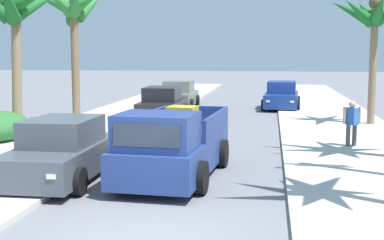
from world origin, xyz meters
TOP-DOWN VIEW (x-y plane):
  - ground_plane at (0.00, 0.00)m, footprint 160.00×160.00m
  - sidewalk_left at (-4.85, 12.00)m, footprint 4.62×60.00m
  - sidewalk_right at (4.85, 12.00)m, footprint 4.62×60.00m
  - curb_left at (-3.94, 12.00)m, footprint 0.16×60.00m
  - curb_right at (3.94, 12.00)m, footprint 0.16×60.00m
  - pickup_truck at (-0.25, 4.11)m, footprint 2.48×5.33m
  - car_left_near at (2.74, 21.18)m, footprint 2.20×4.33m
  - car_right_near at (-3.03, 20.96)m, footprint 2.05×4.27m
  - car_left_mid at (-2.88, 15.66)m, footprint 2.08×4.29m
  - car_right_mid at (-2.91, 3.55)m, footprint 2.03×4.26m
  - palm_tree_left_fore at (6.48, 14.65)m, footprint 3.97×3.92m
  - palm_tree_right_mid at (-6.13, 12.90)m, footprint 3.56×3.52m
  - palm_tree_right_back at (-6.71, 9.06)m, footprint 2.95×4.17m
  - hedge_bush at (-7.18, 8.45)m, footprint 1.80×2.80m
  - pedestrian at (4.75, 8.88)m, footprint 0.57×0.43m

SIDE VIEW (x-z plane):
  - ground_plane at x=0.00m, z-range 0.00..0.00m
  - curb_left at x=-3.94m, z-range 0.00..0.10m
  - curb_right at x=3.94m, z-range 0.00..0.10m
  - sidewalk_left at x=-4.85m, z-range 0.00..0.12m
  - sidewalk_right at x=4.85m, z-range 0.00..0.12m
  - hedge_bush at x=-7.18m, z-range 0.00..1.10m
  - car_left_near at x=2.74m, z-range -0.06..1.48m
  - car_right_near at x=-3.03m, z-range -0.06..1.48m
  - car_left_mid at x=-2.88m, z-range -0.06..1.48m
  - car_right_mid at x=-2.91m, z-range -0.06..1.48m
  - pickup_truck at x=-0.25m, z-range -0.11..1.69m
  - pedestrian at x=4.75m, z-range 0.12..1.71m
  - palm_tree_right_back at x=-6.71m, z-range 1.73..7.31m
  - palm_tree_left_fore at x=6.48m, z-range 1.88..7.43m
  - palm_tree_right_mid at x=-6.13m, z-range 1.90..7.84m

